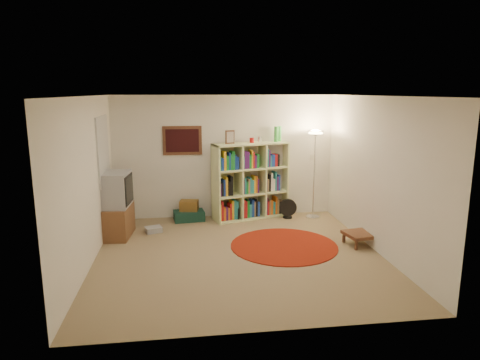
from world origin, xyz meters
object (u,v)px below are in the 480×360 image
object	(u,v)px
floor_lamp	(315,145)
floor_fan	(288,209)
bookshelf	(249,182)
tv_stand	(114,206)
side_table	(360,235)
suitcase	(189,216)

from	to	relation	value
floor_lamp	floor_fan	distance (m)	1.40
bookshelf	tv_stand	bearing A→B (deg)	-178.53
bookshelf	floor_fan	distance (m)	0.97
floor_lamp	floor_fan	bearing A→B (deg)	177.14
floor_lamp	side_table	distance (m)	2.15
floor_fan	tv_stand	world-z (taller)	tv_stand
floor_lamp	tv_stand	size ratio (longest dim) A/B	1.54
side_table	bookshelf	bearing A→B (deg)	131.02
floor_lamp	suitcase	world-z (taller)	floor_lamp
suitcase	side_table	world-z (taller)	side_table
floor_fan	floor_lamp	bearing A→B (deg)	3.21
floor_lamp	suitcase	xyz separation A→B (m)	(-2.55, 0.15, -1.41)
side_table	tv_stand	bearing A→B (deg)	166.35
tv_stand	suitcase	distance (m)	1.63
floor_lamp	floor_fan	xyz separation A→B (m)	(-0.52, 0.03, -1.30)
tv_stand	suitcase	world-z (taller)	tv_stand
bookshelf	tv_stand	size ratio (longest dim) A/B	1.59
floor_fan	side_table	distance (m)	1.89
side_table	suitcase	bearing A→B (deg)	147.50
bookshelf	suitcase	world-z (taller)	bookshelf
floor_lamp	tv_stand	world-z (taller)	floor_lamp
bookshelf	suitcase	xyz separation A→B (m)	(-1.24, -0.04, -0.66)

